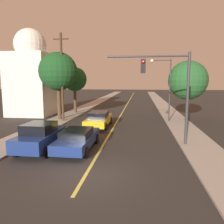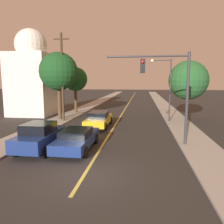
% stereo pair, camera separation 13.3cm
% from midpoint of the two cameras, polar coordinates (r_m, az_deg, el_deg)
% --- Properties ---
extents(ground_plane, '(200.00, 200.00, 0.00)m').
position_cam_midpoint_polar(ground_plane, '(10.44, -6.84, -15.97)').
color(ground_plane, '#2D2B28').
extents(road_surface, '(10.03, 80.00, 0.01)m').
position_cam_midpoint_polar(road_surface, '(45.47, 4.72, 2.73)').
color(road_surface, '#2D2B28').
rests_on(road_surface, ground).
extents(sidewalk_left, '(2.50, 80.00, 0.12)m').
position_cam_midpoint_polar(sidewalk_left, '(46.24, -3.07, 2.90)').
color(sidewalk_left, '#9E998E').
rests_on(sidewalk_left, ground).
extents(sidewalk_right, '(2.50, 80.00, 0.12)m').
position_cam_midpoint_polar(sidewalk_right, '(45.56, 12.62, 2.64)').
color(sidewalk_right, '#9E998E').
rests_on(sidewalk_right, ground).
extents(car_near_lane_front, '(1.96, 4.75, 1.33)m').
position_cam_midpoint_polar(car_near_lane_front, '(13.76, -8.86, -6.88)').
color(car_near_lane_front, navy).
rests_on(car_near_lane_front, ground).
extents(car_near_lane_second, '(1.98, 5.10, 1.44)m').
position_cam_midpoint_polar(car_near_lane_second, '(20.34, -3.26, -1.81)').
color(car_near_lane_second, gold).
rests_on(car_near_lane_second, ground).
extents(car_outer_lane_front, '(1.95, 4.30, 1.74)m').
position_cam_midpoint_polar(car_outer_lane_front, '(14.14, -18.02, -6.05)').
color(car_outer_lane_front, navy).
rests_on(car_outer_lane_front, ground).
extents(traffic_signal_mast, '(5.31, 0.42, 5.95)m').
position_cam_midpoint_polar(traffic_signal_mast, '(14.61, 14.58, 7.65)').
color(traffic_signal_mast, '#333338').
rests_on(traffic_signal_mast, ground).
extents(streetlamp_right, '(2.12, 0.36, 6.34)m').
position_cam_midpoint_polar(streetlamp_right, '(23.02, 13.85, 7.96)').
color(streetlamp_right, '#333338').
rests_on(streetlamp_right, ground).
extents(utility_pole_left, '(1.60, 0.24, 8.90)m').
position_cam_midpoint_polar(utility_pole_left, '(23.23, -12.69, 9.12)').
color(utility_pole_left, '#422D1E').
rests_on(utility_pole_left, ground).
extents(tree_left_near, '(4.08, 4.08, 7.18)m').
position_cam_midpoint_polar(tree_left_near, '(24.31, -13.63, 10.20)').
color(tree_left_near, '#4C3823').
rests_on(tree_left_near, ground).
extents(tree_left_far, '(3.12, 3.12, 5.94)m').
position_cam_midpoint_polar(tree_left_far, '(29.02, -9.45, 8.41)').
color(tree_left_far, '#4C3823').
rests_on(tree_left_far, ground).
extents(tree_right_near, '(3.99, 3.99, 6.20)m').
position_cam_midpoint_polar(tree_right_near, '(23.87, 19.46, 7.81)').
color(tree_right_near, '#3D2B1C').
rests_on(tree_right_near, ground).
extents(domed_building_left, '(4.97, 4.97, 10.53)m').
position_cam_midpoint_polar(domed_building_left, '(29.13, -19.94, 8.90)').
color(domed_building_left, silver).
rests_on(domed_building_left, ground).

